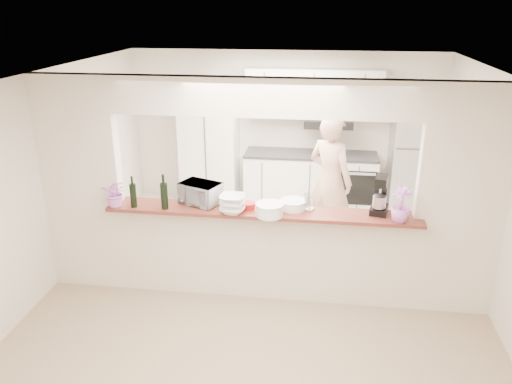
% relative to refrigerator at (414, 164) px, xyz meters
% --- Properties ---
extents(floor, '(6.00, 6.00, 0.00)m').
position_rel_refrigerator_xyz_m(floor, '(-2.05, -2.65, -0.85)').
color(floor, tan).
rests_on(floor, ground).
extents(tile_overlay, '(5.00, 2.90, 0.01)m').
position_rel_refrigerator_xyz_m(tile_overlay, '(-2.05, -1.10, -0.84)').
color(tile_overlay, silver).
rests_on(tile_overlay, floor).
extents(partition, '(5.00, 0.15, 2.50)m').
position_rel_refrigerator_xyz_m(partition, '(-2.05, -2.65, 0.63)').
color(partition, silver).
rests_on(partition, floor).
extents(bar_counter, '(3.40, 0.38, 1.09)m').
position_rel_refrigerator_xyz_m(bar_counter, '(-2.05, -2.65, -0.27)').
color(bar_counter, silver).
rests_on(bar_counter, floor).
extents(kitchen_cabinets, '(3.15, 0.62, 2.25)m').
position_rel_refrigerator_xyz_m(kitchen_cabinets, '(-2.24, 0.07, 0.12)').
color(kitchen_cabinets, silver).
rests_on(kitchen_cabinets, floor).
extents(refrigerator, '(0.75, 0.70, 1.70)m').
position_rel_refrigerator_xyz_m(refrigerator, '(0.00, 0.00, 0.00)').
color(refrigerator, '#9D9DA1').
rests_on(refrigerator, floor).
extents(flower_left, '(0.32, 0.29, 0.31)m').
position_rel_refrigerator_xyz_m(flower_left, '(-3.65, -2.80, 0.40)').
color(flower_left, pink).
rests_on(flower_left, bar_counter).
extents(wine_bottle_a, '(0.08, 0.08, 0.39)m').
position_rel_refrigerator_xyz_m(wine_bottle_a, '(-3.10, -2.80, 0.39)').
color(wine_bottle_a, black).
rests_on(wine_bottle_a, bar_counter).
extents(wine_bottle_b, '(0.07, 0.07, 0.36)m').
position_rel_refrigerator_xyz_m(wine_bottle_b, '(-3.45, -2.80, 0.38)').
color(wine_bottle_b, black).
rests_on(wine_bottle_b, bar_counter).
extents(toaster_oven, '(0.51, 0.44, 0.24)m').
position_rel_refrigerator_xyz_m(toaster_oven, '(-2.75, -2.60, 0.36)').
color(toaster_oven, '#AFAFB4').
rests_on(toaster_oven, bar_counter).
extents(serving_bowls, '(0.28, 0.28, 0.20)m').
position_rel_refrigerator_xyz_m(serving_bowls, '(-2.35, -2.82, 0.34)').
color(serving_bowls, white).
rests_on(serving_bowls, bar_counter).
extents(plate_stack_a, '(0.30, 0.30, 0.14)m').
position_rel_refrigerator_xyz_m(plate_stack_a, '(-1.95, -2.84, 0.31)').
color(plate_stack_a, white).
rests_on(plate_stack_a, bar_counter).
extents(plate_stack_b, '(0.28, 0.28, 0.10)m').
position_rel_refrigerator_xyz_m(plate_stack_b, '(-1.72, -2.62, 0.29)').
color(plate_stack_b, white).
rests_on(plate_stack_b, bar_counter).
extents(red_bowl, '(0.15, 0.15, 0.07)m').
position_rel_refrigerator_xyz_m(red_bowl, '(-2.20, -2.68, 0.27)').
color(red_bowl, maroon).
rests_on(red_bowl, bar_counter).
extents(tan_bowl, '(0.16, 0.16, 0.08)m').
position_rel_refrigerator_xyz_m(tan_bowl, '(-2.00, -2.68, 0.28)').
color(tan_bowl, beige).
rests_on(tan_bowl, bar_counter).
extents(utensil_caddy, '(0.24, 0.19, 0.20)m').
position_rel_refrigerator_xyz_m(utensil_caddy, '(-1.60, -2.60, 0.32)').
color(utensil_caddy, silver).
rests_on(utensil_caddy, bar_counter).
extents(stand_mixer, '(0.23, 0.31, 0.41)m').
position_rel_refrigerator_xyz_m(stand_mixer, '(-0.80, -2.59, 0.43)').
color(stand_mixer, black).
rests_on(stand_mixer, bar_counter).
extents(flower_right, '(0.27, 0.27, 0.37)m').
position_rel_refrigerator_xyz_m(flower_right, '(-0.61, -2.80, 0.42)').
color(flower_right, '#C268BC').
rests_on(flower_right, bar_counter).
extents(person, '(0.80, 0.74, 1.82)m').
position_rel_refrigerator_xyz_m(person, '(-1.30, -1.15, 0.06)').
color(person, tan).
rests_on(person, floor).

